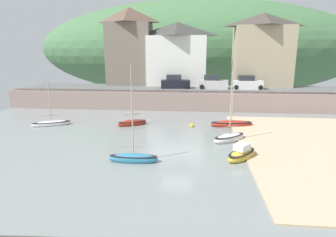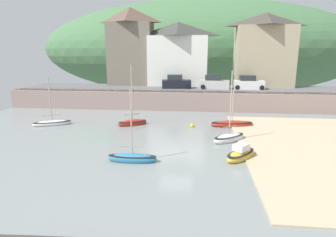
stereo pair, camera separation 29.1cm
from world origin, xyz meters
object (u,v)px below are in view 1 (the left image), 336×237
at_px(dinghy_open_wooden, 229,138).
at_px(parked_car_end_of_row, 247,83).
at_px(waterfront_building_right, 262,50).
at_px(waterfront_building_left, 130,46).
at_px(sailboat_blue_trim, 242,154).
at_px(mooring_buoy, 192,126).
at_px(sailboat_tall_mast, 132,122).
at_px(sailboat_nearest_shore, 231,124).
at_px(parked_car_by_wall, 213,83).
at_px(motorboat_with_cabin, 52,123).
at_px(waterfront_building_centre, 177,53).
at_px(parked_car_near_slipway, 175,83).
at_px(sailboat_far_left, 133,158).

relative_size(dinghy_open_wooden, parked_car_end_of_row, 1.52).
xyz_separation_m(waterfront_building_right, parked_car_end_of_row, (-2.66, -4.50, -4.64)).
xyz_separation_m(waterfront_building_left, waterfront_building_right, (20.38, -0.00, -0.56)).
relative_size(waterfront_building_right, sailboat_blue_trim, 3.39).
bearing_deg(waterfront_building_right, waterfront_building_left, 180.00).
bearing_deg(mooring_buoy, dinghy_open_wooden, -53.69).
distance_m(waterfront_building_left, sailboat_tall_mast, 19.30).
xyz_separation_m(dinghy_open_wooden, mooring_buoy, (-3.32, 4.51, -0.17)).
relative_size(sailboat_nearest_shore, mooring_buoy, 10.14).
bearing_deg(parked_car_by_wall, dinghy_open_wooden, -81.99).
height_order(motorboat_with_cabin, mooring_buoy, motorboat_with_cabin).
distance_m(waterfront_building_centre, parked_car_near_slipway, 6.05).
height_order(waterfront_building_right, mooring_buoy, waterfront_building_right).
distance_m(parked_car_by_wall, mooring_buoy, 13.32).
relative_size(waterfront_building_centre, parked_car_end_of_row, 2.31).
distance_m(dinghy_open_wooden, parked_car_end_of_row, 17.92).
xyz_separation_m(waterfront_building_right, motorboat_with_cabin, (-24.83, -17.99, -7.60)).
bearing_deg(waterfront_building_left, dinghy_open_wooden, -57.99).
xyz_separation_m(motorboat_with_cabin, sailboat_tall_mast, (8.42, 0.93, 0.05)).
bearing_deg(mooring_buoy, parked_car_near_slipway, 102.04).
xyz_separation_m(sailboat_nearest_shore, parked_car_by_wall, (-1.36, 11.93, 2.95)).
distance_m(waterfront_building_centre, motorboat_with_cabin, 22.70).
distance_m(motorboat_with_cabin, sailboat_blue_trim, 20.02).
relative_size(sailboat_blue_trim, parked_car_near_slipway, 0.74).
relative_size(sailboat_far_left, mooring_buoy, 11.89).
relative_size(sailboat_tall_mast, parked_car_near_slipway, 1.51).
bearing_deg(sailboat_nearest_shore, sailboat_tall_mast, 175.13).
bearing_deg(waterfront_building_left, sailboat_tall_mast, -76.89).
relative_size(parked_car_by_wall, parked_car_end_of_row, 1.03).
bearing_deg(dinghy_open_wooden, sailboat_nearest_shore, 42.45).
distance_m(waterfront_building_right, parked_car_near_slipway, 14.38).
bearing_deg(waterfront_building_left, sailboat_far_left, -76.96).
height_order(parked_car_by_wall, parked_car_end_of_row, same).
relative_size(waterfront_building_left, motorboat_with_cabin, 2.26).
distance_m(waterfront_building_centre, dinghy_open_wooden, 23.56).
relative_size(waterfront_building_left, sailboat_far_left, 2.21).
bearing_deg(waterfront_building_centre, parked_car_near_slipway, -89.34).
xyz_separation_m(waterfront_building_centre, parked_car_near_slipway, (0.05, -4.50, -4.05)).
xyz_separation_m(sailboat_nearest_shore, parked_car_end_of_row, (3.39, 11.93, 2.95)).
relative_size(sailboat_tall_mast, mooring_buoy, 14.30).
bearing_deg(dinghy_open_wooden, parked_car_by_wall, 52.82).
distance_m(sailboat_tall_mast, parked_car_near_slipway, 13.38).
distance_m(sailboat_blue_trim, dinghy_open_wooden, 4.17).
distance_m(sailboat_tall_mast, dinghy_open_wooden, 10.64).
height_order(waterfront_building_left, waterfront_building_centre, waterfront_building_left).
height_order(waterfront_building_left, parked_car_by_wall, waterfront_building_left).
xyz_separation_m(motorboat_with_cabin, parked_car_near_slipway, (11.98, 13.49, 2.97)).
bearing_deg(dinghy_open_wooden, waterfront_building_right, 33.41).
bearing_deg(waterfront_building_centre, dinghy_open_wooden, -74.36).
distance_m(waterfront_building_left, dinghy_open_wooden, 26.82).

